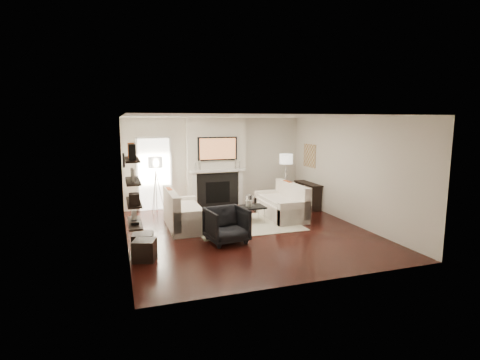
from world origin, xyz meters
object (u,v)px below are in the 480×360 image
object	(u,v)px
lamp_left_shade	(155,162)
lamp_right_shade	(286,159)
coffee_table	(243,208)
loveseat_left_base	(185,219)
ottoman_near	(143,243)
loveseat_right_base	(281,210)
armchair	(227,223)

from	to	relation	value
lamp_left_shade	lamp_right_shade	size ratio (longest dim) A/B	1.00
coffee_table	loveseat_left_base	bearing A→B (deg)	177.20
lamp_right_shade	ottoman_near	world-z (taller)	lamp_right_shade
loveseat_left_base	lamp_left_shade	size ratio (longest dim) A/B	4.50
loveseat_right_base	lamp_right_shade	xyz separation A→B (m)	(0.76, 1.31, 1.24)
coffee_table	ottoman_near	xyz separation A→B (m)	(-2.62, -1.48, -0.20)
loveseat_right_base	ottoman_near	xyz separation A→B (m)	(-3.76, -1.68, -0.01)
coffee_table	lamp_right_shade	world-z (taller)	lamp_right_shade
armchair	lamp_left_shade	xyz separation A→B (m)	(-1.15, 3.17, 1.03)
loveseat_left_base	coffee_table	size ratio (longest dim) A/B	1.64
coffee_table	lamp_right_shade	bearing A→B (deg)	38.37
coffee_table	ottoman_near	world-z (taller)	coffee_table
loveseat_right_base	ottoman_near	size ratio (longest dim) A/B	4.50
coffee_table	lamp_right_shade	size ratio (longest dim) A/B	2.75
loveseat_right_base	loveseat_left_base	bearing A→B (deg)	-177.43
loveseat_left_base	coffee_table	world-z (taller)	same
lamp_right_shade	loveseat_left_base	bearing A→B (deg)	-157.11
coffee_table	armchair	distance (m)	1.61
coffee_table	ottoman_near	distance (m)	3.02
loveseat_left_base	loveseat_right_base	bearing A→B (deg)	2.57
armchair	ottoman_near	world-z (taller)	armchair
ottoman_near	loveseat_right_base	bearing A→B (deg)	24.04
loveseat_left_base	lamp_right_shade	world-z (taller)	lamp_right_shade
loveseat_left_base	loveseat_right_base	xyz separation A→B (m)	(2.63, 0.12, 0.00)
loveseat_left_base	lamp_right_shade	size ratio (longest dim) A/B	4.50
armchair	lamp_right_shade	xyz separation A→B (m)	(2.75, 2.87, 1.03)
loveseat_right_base	armchair	world-z (taller)	armchair
lamp_right_shade	ottoman_near	xyz separation A→B (m)	(-4.52, -2.99, -1.25)
loveseat_right_base	coffee_table	world-z (taller)	same
armchair	lamp_left_shade	distance (m)	3.53
armchair	coffee_table	bearing A→B (deg)	49.93
loveseat_left_base	ottoman_near	xyz separation A→B (m)	(-1.13, -1.56, -0.01)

